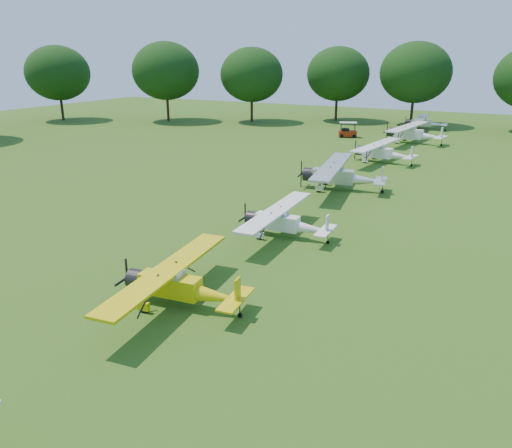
{
  "coord_description": "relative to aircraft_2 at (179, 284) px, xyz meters",
  "views": [
    {
      "loc": [
        13.26,
        -27.27,
        10.95
      ],
      "look_at": [
        0.4,
        -2.51,
        1.4
      ],
      "focal_mm": 35.0,
      "sensor_mm": 36.0,
      "label": 1
    }
  ],
  "objects": [
    {
      "name": "ground",
      "position": [
        -0.74,
        10.76,
        -1.11
      ],
      "size": [
        160.0,
        160.0,
        0.0
      ],
      "primitive_type": "plane",
      "color": "#2D5615",
      "rests_on": "ground"
    },
    {
      "name": "tree_belt",
      "position": [
        2.83,
        10.93,
        6.91
      ],
      "size": [
        137.36,
        130.27,
        14.52
      ],
      "color": "black",
      "rests_on": "ground"
    },
    {
      "name": "aircraft_2",
      "position": [
        0.0,
        0.0,
        0.0
      ],
      "size": [
        6.1,
        9.71,
        1.91
      ],
      "rotation": [
        0.0,
        0.0,
        0.11
      ],
      "color": "#DBC609",
      "rests_on": "ground"
    },
    {
      "name": "aircraft_3",
      "position": [
        0.45,
        10.48,
        -0.03
      ],
      "size": [
        5.9,
        9.38,
        1.85
      ],
      "rotation": [
        0.0,
        0.0,
        0.04
      ],
      "color": "white",
      "rests_on": "ground"
    },
    {
      "name": "aircraft_4",
      "position": [
        -0.12,
        23.11,
        0.22
      ],
      "size": [
        7.34,
        11.63,
        2.28
      ],
      "rotation": [
        0.0,
        0.0,
        0.15
      ],
      "color": "silver",
      "rests_on": "ground"
    },
    {
      "name": "aircraft_5",
      "position": [
        0.26,
        35.89,
        0.1
      ],
      "size": [
        6.68,
        10.6,
        2.08
      ],
      "rotation": [
        0.0,
        0.0,
        -0.14
      ],
      "color": "white",
      "rests_on": "ground"
    },
    {
      "name": "aircraft_6",
      "position": [
        0.77,
        49.74,
        0.27
      ],
      "size": [
        7.59,
        12.06,
        2.37
      ],
      "rotation": [
        0.0,
        0.0,
        -0.13
      ],
      "color": "white",
      "rests_on": "ground"
    },
    {
      "name": "aircraft_7",
      "position": [
        -0.03,
        63.12,
        0.02
      ],
      "size": [
        6.21,
        9.89,
        1.95
      ],
      "rotation": [
        0.0,
        0.0,
        0.07
      ],
      "color": "silver",
      "rests_on": "ground"
    },
    {
      "name": "golf_cart",
      "position": [
        -8.17,
        50.69,
        -0.43
      ],
      "size": [
        2.74,
        2.21,
        2.04
      ],
      "rotation": [
        0.0,
        0.0,
        0.39
      ],
      "color": "#A4240B",
      "rests_on": "ground"
    }
  ]
}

